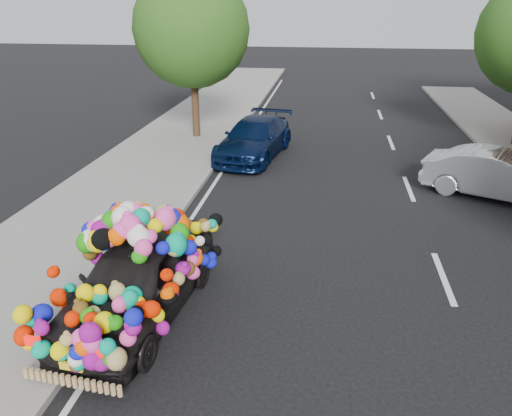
{
  "coord_description": "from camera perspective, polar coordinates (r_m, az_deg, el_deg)",
  "views": [
    {
      "loc": [
        1.21,
        -8.86,
        5.01
      ],
      "look_at": [
        -0.19,
        0.67,
        0.96
      ],
      "focal_mm": 35.0,
      "sensor_mm": 36.0,
      "label": 1
    }
  ],
  "objects": [
    {
      "name": "sidewalk",
      "position": [
        11.55,
        -21.21,
        -4.28
      ],
      "size": [
        4.0,
        60.0,
        0.12
      ],
      "primitive_type": "cube",
      "color": "gray",
      "rests_on": "ground"
    },
    {
      "name": "silver_hatchback",
      "position": [
        14.94,
        25.96,
        3.41
      ],
      "size": [
        4.08,
        2.86,
        1.28
      ],
      "primitive_type": "imported",
      "rotation": [
        0.0,
        0.0,
        1.14
      ],
      "color": "#B7BABE",
      "rests_on": "ground"
    },
    {
      "name": "lane_markings",
      "position": [
        10.45,
        20.62,
        -7.44
      ],
      "size": [
        6.0,
        50.0,
        0.01
      ],
      "primitive_type": null,
      "color": "silver",
      "rests_on": "ground"
    },
    {
      "name": "navy_sedan",
      "position": [
        17.09,
        -0.19,
        7.96
      ],
      "size": [
        2.5,
        4.64,
        1.28
      ],
      "primitive_type": "imported",
      "rotation": [
        0.0,
        0.0,
        -0.17
      ],
      "color": "black",
      "rests_on": "ground"
    },
    {
      "name": "plush_art_car",
      "position": [
        8.52,
        -13.5,
        -5.92
      ],
      "size": [
        2.37,
        4.33,
        1.99
      ],
      "rotation": [
        0.0,
        0.0,
        -0.11
      ],
      "color": "black",
      "rests_on": "ground"
    },
    {
      "name": "tree_near_sidewalk",
      "position": [
        19.06,
        -7.35,
        19.64
      ],
      "size": [
        4.2,
        4.2,
        6.13
      ],
      "color": "#332114",
      "rests_on": "ground"
    },
    {
      "name": "kerb",
      "position": [
        10.75,
        -12.05,
        -5.15
      ],
      "size": [
        0.15,
        60.0,
        0.13
      ],
      "primitive_type": "cube",
      "color": "gray",
      "rests_on": "ground"
    },
    {
      "name": "ground",
      "position": [
        10.25,
        0.5,
        -6.48
      ],
      "size": [
        100.0,
        100.0,
        0.0
      ],
      "primitive_type": "plane",
      "color": "black",
      "rests_on": "ground"
    }
  ]
}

